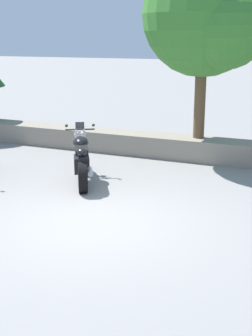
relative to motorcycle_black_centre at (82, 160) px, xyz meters
The scene contains 4 objects.
ground_plane 2.40m from the motorcycle_black_centre, 56.43° to the right, with size 120.00×120.00×0.00m, color gray.
stone_wall 3.13m from the motorcycle_black_centre, 65.48° to the left, with size 36.00×0.80×0.55m, color gray.
motorcycle_black_centre is the anchor object (origin of this frame).
leafy_tree_mid_left 4.58m from the motorcycle_black_centre, 56.36° to the left, with size 3.12×2.98×4.50m.
Camera 1 is at (3.46, -6.50, 3.01)m, focal length 49.58 mm.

